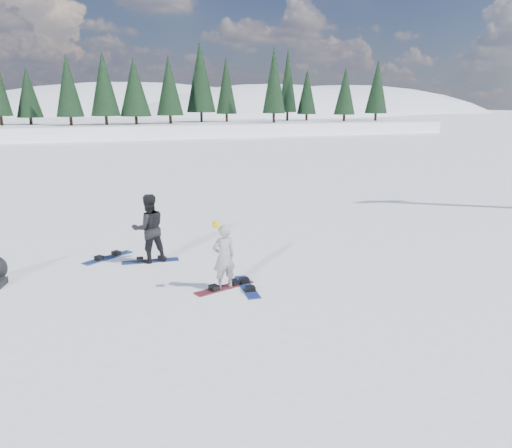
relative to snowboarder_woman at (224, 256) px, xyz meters
The scene contains 8 objects.
ground 1.56m from the snowboarder_woman, ahead, with size 420.00×420.00×0.00m, color white.
alpine_backdrop 190.12m from the snowboarder_woman, 93.14° to the left, with size 412.50×227.00×53.20m.
snowboarder_woman is the anchor object (origin of this frame).
snowboarder_man 2.91m from the snowboarder_woman, 116.62° to the left, with size 0.90×0.70×1.85m, color black.
snowboard_woman 0.76m from the snowboarder_woman, 30.96° to the left, with size 1.50×0.28×0.03m, color maroon.
snowboard_man 3.00m from the snowboarder_woman, 116.62° to the left, with size 1.50×0.28×0.03m, color navy.
snowboard_loose_c 4.14m from the snowboarder_woman, 125.49° to the left, with size 1.50×0.28×0.03m, color navy.
snowboard_loose_a 0.93m from the snowboarder_woman, 16.06° to the right, with size 1.50×0.28×0.03m, color #1C379E.
Camera 1 is at (-4.42, -10.55, 4.20)m, focal length 35.00 mm.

